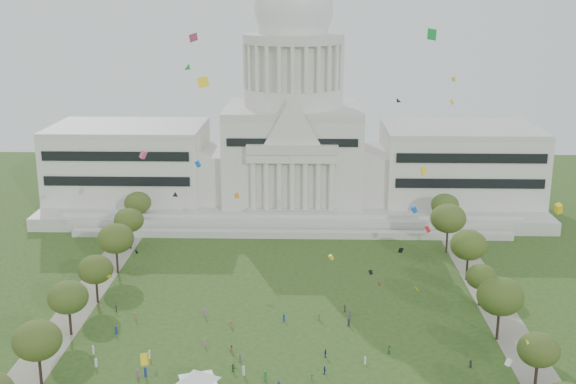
% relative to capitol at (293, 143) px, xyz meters
% --- Properties ---
extents(ground, '(400.00, 400.00, 0.00)m').
position_rel_capitol_xyz_m(ground, '(0.00, -113.59, -22.30)').
color(ground, '#2D4B1C').
rests_on(ground, ground).
extents(capitol, '(160.00, 64.50, 91.30)m').
position_rel_capitol_xyz_m(capitol, '(0.00, 0.00, 0.00)').
color(capitol, beige).
rests_on(capitol, ground).
extents(path_left, '(8.00, 160.00, 0.04)m').
position_rel_capitol_xyz_m(path_left, '(-48.00, -83.59, -22.28)').
color(path_left, gray).
rests_on(path_left, ground).
extents(path_right, '(8.00, 160.00, 0.04)m').
position_rel_capitol_xyz_m(path_right, '(48.00, -83.59, -22.28)').
color(path_right, gray).
rests_on(path_right, ground).
extents(row_tree_l_1, '(8.86, 8.86, 12.59)m').
position_rel_capitol_xyz_m(row_tree_l_1, '(-44.07, -116.55, -13.34)').
color(row_tree_l_1, black).
rests_on(row_tree_l_1, ground).
extents(row_tree_r_1, '(7.58, 7.58, 10.78)m').
position_rel_capitol_xyz_m(row_tree_r_1, '(46.22, -115.34, -14.64)').
color(row_tree_r_1, black).
rests_on(row_tree_r_1, ground).
extents(row_tree_l_2, '(8.42, 8.42, 11.97)m').
position_rel_capitol_xyz_m(row_tree_l_2, '(-45.04, -96.29, -13.79)').
color(row_tree_l_2, black).
rests_on(row_tree_l_2, ground).
extents(row_tree_r_2, '(9.55, 9.55, 13.58)m').
position_rel_capitol_xyz_m(row_tree_r_2, '(44.17, -96.15, -12.64)').
color(row_tree_r_2, black).
rests_on(row_tree_r_2, ground).
extents(row_tree_l_3, '(8.12, 8.12, 11.55)m').
position_rel_capitol_xyz_m(row_tree_l_3, '(-44.09, -79.67, -14.09)').
color(row_tree_l_3, black).
rests_on(row_tree_l_3, ground).
extents(row_tree_r_3, '(7.01, 7.01, 9.98)m').
position_rel_capitol_xyz_m(row_tree_r_3, '(44.40, -79.10, -15.21)').
color(row_tree_r_3, black).
rests_on(row_tree_r_3, ground).
extents(row_tree_l_4, '(9.29, 9.29, 13.21)m').
position_rel_capitol_xyz_m(row_tree_l_4, '(-44.08, -61.17, -12.90)').
color(row_tree_l_4, black).
rests_on(row_tree_l_4, ground).
extents(row_tree_r_4, '(9.19, 9.19, 13.06)m').
position_rel_capitol_xyz_m(row_tree_r_4, '(44.76, -63.55, -13.01)').
color(row_tree_r_4, black).
rests_on(row_tree_r_4, ground).
extents(row_tree_l_5, '(8.33, 8.33, 11.85)m').
position_rel_capitol_xyz_m(row_tree_l_5, '(-45.22, -42.58, -13.88)').
color(row_tree_l_5, black).
rests_on(row_tree_l_5, ground).
extents(row_tree_r_5, '(9.82, 9.82, 13.96)m').
position_rel_capitol_xyz_m(row_tree_r_5, '(43.49, -43.40, -12.37)').
color(row_tree_r_5, black).
rests_on(row_tree_r_5, ground).
extents(row_tree_l_6, '(8.19, 8.19, 11.64)m').
position_rel_capitol_xyz_m(row_tree_l_6, '(-46.87, -24.45, -14.02)').
color(row_tree_l_6, black).
rests_on(row_tree_l_6, ground).
extents(row_tree_r_6, '(8.42, 8.42, 11.97)m').
position_rel_capitol_xyz_m(row_tree_r_6, '(45.96, -25.46, -13.79)').
color(row_tree_r_6, black).
rests_on(row_tree_r_6, ground).
extents(event_tent, '(10.94, 10.94, 4.82)m').
position_rel_capitol_xyz_m(event_tent, '(-14.75, -119.09, -18.56)').
color(event_tent, '#4C4C4C').
rests_on(event_tent, ground).
extents(person_0, '(0.85, 0.91, 1.57)m').
position_rel_capitol_xyz_m(person_0, '(36.13, -108.06, -21.51)').
color(person_0, '#26262B').
rests_on(person_0, ground).
extents(person_2, '(0.98, 1.04, 1.84)m').
position_rel_capitol_xyz_m(person_2, '(21.17, -102.95, -21.38)').
color(person_2, '#33723F').
rests_on(person_2, ground).
extents(person_3, '(0.64, 1.09, 1.60)m').
position_rel_capitol_xyz_m(person_3, '(5.55, -114.03, -21.49)').
color(person_3, '#33723F').
rests_on(person_3, ground).
extents(person_4, '(0.83, 1.08, 1.63)m').
position_rel_capitol_xyz_m(person_4, '(8.00, -111.37, -21.48)').
color(person_4, navy).
rests_on(person_4, ground).
extents(person_5, '(1.53, 1.40, 1.61)m').
position_rel_capitol_xyz_m(person_5, '(-9.33, -110.89, -21.49)').
color(person_5, '#33723F').
rests_on(person_5, ground).
extents(person_8, '(0.82, 0.58, 1.54)m').
position_rel_capitol_xyz_m(person_8, '(-10.49, -102.98, -21.52)').
color(person_8, olive).
rests_on(person_8, ground).
extents(person_10, '(0.90, 1.15, 1.73)m').
position_rel_capitol_xyz_m(person_10, '(8.32, -104.76, -21.43)').
color(person_10, navy).
rests_on(person_10, ground).
extents(distant_crowd, '(58.24, 34.09, 1.93)m').
position_rel_capitol_xyz_m(distant_crowd, '(-14.38, -99.43, -21.44)').
color(distant_crowd, silver).
rests_on(distant_crowd, ground).
extents(kite_swarm, '(84.85, 98.91, 60.53)m').
position_rel_capitol_xyz_m(kite_swarm, '(4.47, -103.36, 8.37)').
color(kite_swarm, yellow).
rests_on(kite_swarm, ground).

